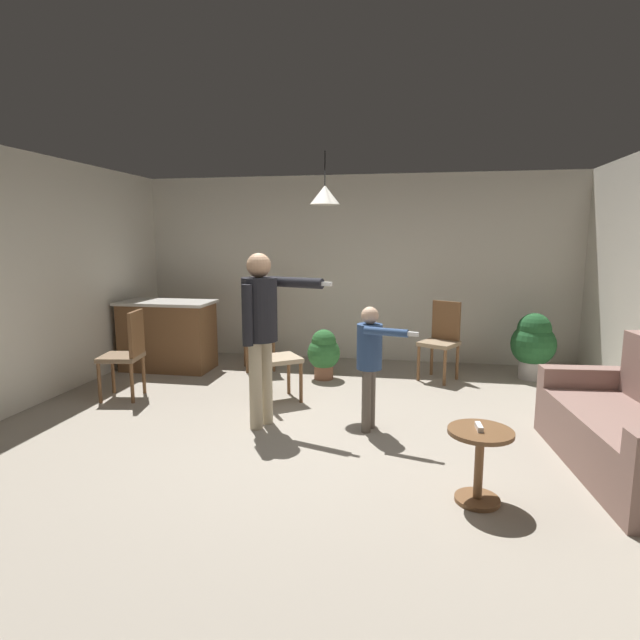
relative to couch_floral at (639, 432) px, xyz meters
name	(u,v)px	position (x,y,z in m)	size (l,w,h in m)	color
ground	(313,438)	(-2.59, 0.24, -0.33)	(7.68, 7.68, 0.00)	#9E9384
wall_back	(355,269)	(-2.59, 3.44, 1.02)	(6.40, 0.10, 2.70)	silver
couch_floral	(639,432)	(0.00, 0.00, 0.00)	(1.00, 1.87, 1.00)	#8C6B60
kitchen_counter	(168,335)	(-5.04, 2.30, 0.15)	(1.26, 0.66, 0.95)	brown
side_table_by_couch	(479,457)	(-1.26, -0.67, 0.00)	(0.44, 0.44, 0.52)	brown
person_adult	(261,321)	(-3.13, 0.44, 0.70)	(0.85, 0.46, 1.66)	tan
person_child	(370,355)	(-2.11, 0.52, 0.40)	(0.56, 0.44, 1.18)	#60564C
dining_chair_by_counter	(259,331)	(-3.78, 2.47, 0.21)	(0.55, 0.55, 1.00)	brown
dining_chair_near_wall	(442,337)	(-1.36, 2.47, 0.21)	(0.57, 0.57, 1.00)	brown
dining_chair_centre_back	(127,351)	(-4.87, 1.01, 0.21)	(0.48, 0.48, 1.00)	brown
dining_chair_spare	(273,353)	(-3.23, 1.20, 0.21)	(0.59, 0.59, 1.00)	brown
potted_plant_corner	(533,343)	(-0.20, 2.69, 0.14)	(0.56, 0.56, 0.86)	#B7B2AD
potted_plant_by_wall	(324,352)	(-2.84, 2.20, 0.02)	(0.42, 0.42, 0.65)	brown
spare_remote_on_table	(479,427)	(-1.27, -0.67, 0.21)	(0.04, 0.13, 0.04)	white
ceiling_light_pendant	(325,195)	(-2.68, 1.35, 1.92)	(0.32, 0.32, 0.55)	silver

